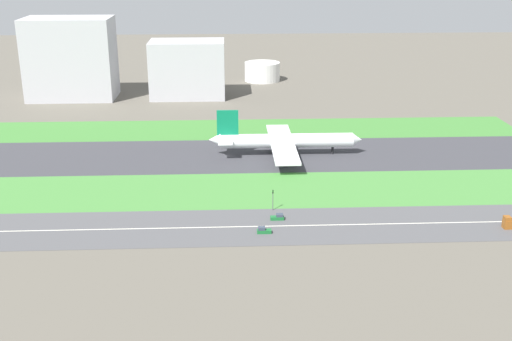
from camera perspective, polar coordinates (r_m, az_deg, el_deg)
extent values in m
plane|color=#5B564C|center=(269.68, -2.46, 1.34)|extent=(800.00, 800.00, 0.00)
cube|color=#38383D|center=(269.67, -2.46, 1.35)|extent=(280.00, 46.00, 0.10)
cube|color=#3D7A33|center=(308.91, -2.51, 3.71)|extent=(280.00, 36.00, 0.10)
cube|color=#427F38|center=(231.04, -2.40, -1.80)|extent=(280.00, 36.00, 0.10)
cube|color=#4C4C4F|center=(201.55, -2.33, -5.10)|extent=(280.00, 28.00, 0.10)
cube|color=silver|center=(201.52, -2.33, -5.08)|extent=(266.00, 0.50, 0.01)
cylinder|color=white|center=(268.97, 2.80, 2.70)|extent=(56.00, 6.00, 6.00)
cone|color=white|center=(273.40, 9.08, 2.75)|extent=(4.00, 5.70, 5.70)
cone|color=white|center=(267.62, -3.72, 2.77)|extent=(5.00, 5.40, 5.40)
cube|color=#0C724C|center=(265.59, -2.57, 4.28)|extent=(9.00, 0.80, 11.00)
cube|color=white|center=(267.51, -2.76, 2.83)|extent=(6.00, 16.00, 0.60)
cube|color=white|center=(283.46, 2.11, 3.33)|extent=(10.00, 26.00, 1.00)
cylinder|color=gray|center=(278.44, 2.41, 2.56)|extent=(5.00, 3.20, 3.20)
cube|color=white|center=(254.89, 2.66, 1.46)|extent=(10.00, 26.00, 1.00)
cylinder|color=gray|center=(261.34, 2.75, 1.41)|extent=(5.00, 3.20, 3.20)
cylinder|color=black|center=(272.85, 6.88, 1.81)|extent=(1.00, 1.00, 3.20)
cylinder|color=black|center=(273.31, 1.88, 1.97)|extent=(1.00, 1.00, 3.20)
cylinder|color=black|center=(266.66, 1.99, 1.52)|extent=(1.00, 1.00, 3.20)
cube|color=#19662D|center=(206.46, 1.91, -4.29)|extent=(4.40, 1.80, 1.10)
cube|color=#333D4C|center=(206.12, 2.13, -4.03)|extent=(2.20, 1.66, 0.90)
cube|color=#19662D|center=(197.05, 0.74, -5.48)|extent=(4.40, 1.80, 1.10)
cube|color=#333D4C|center=(196.59, 0.51, -5.23)|extent=(2.20, 1.66, 0.90)
cube|color=brown|center=(214.14, 21.65, -4.01)|extent=(2.00, 2.30, 1.20)
cylinder|color=#4C4C51|center=(212.78, 1.52, -2.82)|extent=(0.24, 0.24, 6.00)
cube|color=black|center=(211.44, 1.53, -1.92)|extent=(0.36, 0.36, 1.20)
sphere|color=#19D826|center=(211.15, 1.54, -1.86)|extent=(0.24, 0.24, 0.24)
cube|color=#B2B2B7|center=(385.85, -16.30, 9.64)|extent=(49.23, 29.93, 46.15)
cube|color=#B2B2B7|center=(377.13, -6.17, 9.05)|extent=(43.12, 27.64, 32.71)
cylinder|color=silver|center=(423.21, 0.57, 8.88)|extent=(23.19, 23.19, 12.17)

